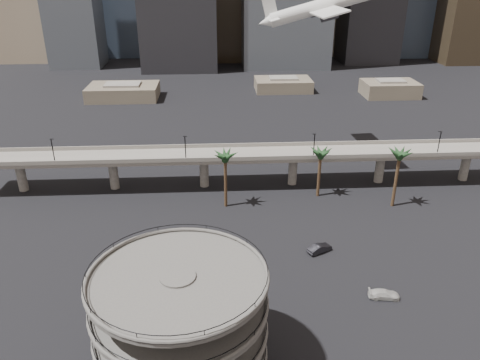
{
  "coord_description": "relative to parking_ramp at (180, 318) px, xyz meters",
  "views": [
    {
      "loc": [
        -8.12,
        -50.4,
        50.3
      ],
      "look_at": [
        -3.67,
        28.0,
        13.88
      ],
      "focal_mm": 35.0,
      "sensor_mm": 36.0,
      "label": 1
    }
  ],
  "objects": [
    {
      "name": "low_buildings",
      "position": [
        19.89,
        146.3,
        -6.97
      ],
      "size": [
        135.0,
        27.5,
        6.8
      ],
      "color": "brown",
      "rests_on": "ground"
    },
    {
      "name": "overpass",
      "position": [
        13.0,
        59.0,
        -2.5
      ],
      "size": [
        130.0,
        9.3,
        14.7
      ],
      "color": "slate",
      "rests_on": "ground"
    },
    {
      "name": "car_c",
      "position": [
        32.15,
        14.16,
        -9.1
      ],
      "size": [
        5.31,
        2.68,
        1.48
      ],
      "primitive_type": "imported",
      "rotation": [
        0.0,
        0.0,
        1.45
      ],
      "color": "silver",
      "rests_on": "ground"
    },
    {
      "name": "ground",
      "position": [
        13.0,
        4.0,
        -9.84
      ],
      "size": [
        700.0,
        700.0,
        0.0
      ],
      "primitive_type": "plane",
      "color": "black",
      "rests_on": "ground"
    },
    {
      "name": "palm_trees",
      "position": [
        27.02,
        48.65,
        1.59
      ],
      "size": [
        42.4,
        10.4,
        14.0
      ],
      "color": "#4D3721",
      "rests_on": "ground"
    },
    {
      "name": "parking_ramp",
      "position": [
        0.0,
        0.0,
        0.0
      ],
      "size": [
        22.2,
        22.2,
        17.35
      ],
      "color": "#53514E",
      "rests_on": "ground"
    },
    {
      "name": "car_b",
      "position": [
        24.37,
        28.2,
        -9.01
      ],
      "size": [
        5.21,
        3.91,
        1.64
      ],
      "primitive_type": "imported",
      "rotation": [
        0.0,
        0.0,
        2.07
      ],
      "color": "black",
      "rests_on": "ground"
    },
    {
      "name": "car_a",
      "position": [
        6.21,
        25.7,
        -9.14
      ],
      "size": [
        4.35,
        2.59,
        1.39
      ],
      "primitive_type": "imported",
      "rotation": [
        0.0,
        0.0,
        1.82
      ],
      "color": "#AD3418",
      "rests_on": "ground"
    },
    {
      "name": "airborne_jet",
      "position": [
        32.53,
        75.54,
        30.83
      ],
      "size": [
        33.54,
        29.53,
        11.73
      ],
      "rotation": [
        0.0,
        -0.26,
        0.04
      ],
      "color": "silver",
      "rests_on": "ground"
    }
  ]
}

